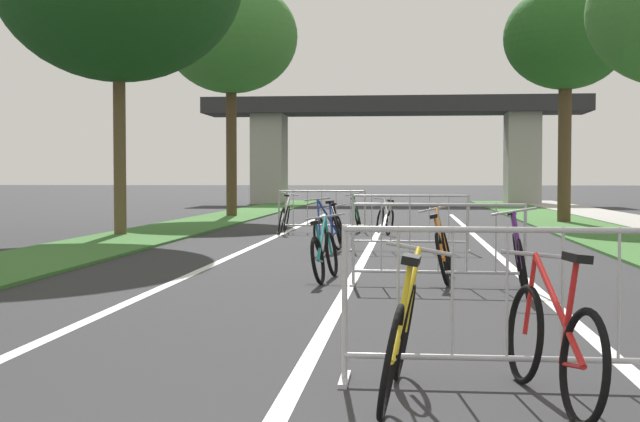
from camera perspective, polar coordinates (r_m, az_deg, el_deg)
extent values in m
cube|color=#386B2D|center=(24.63, -8.62, -0.97)|extent=(2.32, 52.57, 0.05)
cube|color=#386B2D|center=(24.31, 16.67, -1.08)|extent=(2.32, 52.57, 0.05)
cube|color=silver|center=(17.60, 3.30, -2.28)|extent=(0.14, 30.41, 0.01)
cube|color=silver|center=(17.65, 10.81, -2.30)|extent=(0.14, 30.41, 0.01)
cube|color=silver|center=(17.84, -4.14, -2.22)|extent=(0.14, 30.41, 0.01)
cube|color=#2D2D30|center=(45.92, 4.81, 6.78)|extent=(19.61, 3.37, 0.81)
cube|color=#9E9B93|center=(46.35, -3.30, 3.36)|extent=(1.64, 2.40, 4.65)
cube|color=#9E9B93|center=(46.14, 12.94, 3.32)|extent=(1.64, 2.40, 4.65)
cylinder|color=brown|center=(21.10, -12.83, 3.68)|extent=(0.29, 0.29, 3.89)
cylinder|color=#4C3823|center=(30.62, -5.75, 3.82)|extent=(0.36, 0.36, 4.50)
ellipsoid|color=#38702D|center=(30.98, -5.78, 11.17)|extent=(4.58, 4.58, 3.89)
cylinder|color=#4C3823|center=(27.33, 15.53, 3.60)|extent=(0.39, 0.39, 4.17)
ellipsoid|color=#23561E|center=(27.64, 15.61, 10.79)|extent=(3.66, 3.66, 3.11)
cylinder|color=#ADADB2|center=(5.94, 1.60, -6.03)|extent=(0.04, 0.04, 1.05)
cube|color=#ADADB2|center=(6.03, 1.59, -10.83)|extent=(0.06, 0.44, 0.03)
cylinder|color=#ADADB2|center=(5.90, 12.04, -1.20)|extent=(2.14, 0.05, 0.04)
cylinder|color=#ADADB2|center=(6.01, 11.97, -9.31)|extent=(2.14, 0.05, 0.04)
cylinder|color=#ADADB2|center=(5.91, 5.07, -5.20)|extent=(0.02, 0.02, 0.87)
cylinder|color=#ADADB2|center=(5.92, 8.55, -5.21)|extent=(0.02, 0.02, 0.87)
cylinder|color=#ADADB2|center=(5.94, 12.01, -5.20)|extent=(0.02, 0.02, 0.87)
cylinder|color=#ADADB2|center=(5.99, 15.42, -5.17)|extent=(0.02, 0.02, 0.87)
cylinder|color=#ADADB2|center=(6.06, 18.77, -5.13)|extent=(0.02, 0.02, 0.87)
cylinder|color=#ADADB2|center=(11.23, 2.17, -2.15)|extent=(0.04, 0.04, 1.05)
cube|color=#ADADB2|center=(11.28, 2.16, -4.73)|extent=(0.07, 0.44, 0.03)
cylinder|color=#ADADB2|center=(11.24, 13.13, -2.20)|extent=(0.04, 0.04, 1.05)
cube|color=#ADADB2|center=(11.29, 13.10, -4.78)|extent=(0.07, 0.44, 0.03)
cylinder|color=#ADADB2|center=(11.16, 7.66, 0.40)|extent=(2.14, 0.11, 0.04)
cylinder|color=#ADADB2|center=(11.21, 7.64, -3.94)|extent=(2.14, 0.11, 0.04)
cylinder|color=#ADADB2|center=(11.20, 3.99, -1.70)|extent=(0.02, 0.02, 0.87)
cylinder|color=#ADADB2|center=(11.18, 5.82, -1.71)|extent=(0.02, 0.02, 0.87)
cylinder|color=#ADADB2|center=(11.18, 7.65, -1.72)|extent=(0.02, 0.02, 0.87)
cylinder|color=#ADADB2|center=(11.18, 9.48, -1.73)|extent=(0.02, 0.02, 0.87)
cylinder|color=#ADADB2|center=(11.20, 11.31, -1.74)|extent=(0.02, 0.02, 0.87)
cylinder|color=#ADADB2|center=(16.53, 2.12, -0.75)|extent=(0.04, 0.04, 1.05)
cube|color=#ADADB2|center=(16.56, 2.12, -2.52)|extent=(0.08, 0.44, 0.03)
cylinder|color=#ADADB2|center=(16.44, 9.58, -0.80)|extent=(0.04, 0.04, 1.05)
cube|color=#ADADB2|center=(16.48, 9.56, -2.57)|extent=(0.08, 0.44, 0.03)
cylinder|color=#ADADB2|center=(16.43, 5.85, 0.98)|extent=(2.14, 0.13, 0.04)
cylinder|color=#ADADB2|center=(16.47, 5.84, -1.98)|extent=(2.14, 0.13, 0.04)
cylinder|color=#ADADB2|center=(16.49, 3.36, -0.45)|extent=(0.02, 0.02, 0.87)
cylinder|color=#ADADB2|center=(16.47, 4.60, -0.46)|extent=(0.02, 0.02, 0.87)
cylinder|color=#ADADB2|center=(16.45, 5.84, -0.47)|extent=(0.02, 0.02, 0.87)
cylinder|color=#ADADB2|center=(16.44, 7.09, -0.47)|extent=(0.02, 0.02, 0.87)
cylinder|color=#ADADB2|center=(16.44, 8.33, -0.48)|extent=(0.02, 0.02, 0.87)
cylinder|color=#ADADB2|center=(21.98, -2.67, -0.03)|extent=(0.04, 0.04, 1.05)
cube|color=#ADADB2|center=(22.00, -2.67, -1.35)|extent=(0.06, 0.44, 0.03)
cylinder|color=#ADADB2|center=(21.75, 2.92, -0.05)|extent=(0.04, 0.04, 1.05)
cube|color=#ADADB2|center=(21.78, 2.92, -1.39)|extent=(0.06, 0.44, 0.03)
cylinder|color=#ADADB2|center=(21.82, 0.11, 1.29)|extent=(2.14, 0.06, 0.04)
cylinder|color=#ADADB2|center=(21.85, 0.11, -0.94)|extent=(2.14, 0.06, 0.04)
cylinder|color=#ADADB2|center=(21.92, -1.75, 0.21)|extent=(0.02, 0.02, 0.87)
cylinder|color=#ADADB2|center=(21.88, -0.82, 0.20)|extent=(0.02, 0.02, 0.87)
cylinder|color=#ADADB2|center=(21.83, 0.11, 0.20)|extent=(0.02, 0.02, 0.87)
cylinder|color=#ADADB2|center=(21.80, 1.05, 0.20)|extent=(0.02, 0.02, 0.87)
cylinder|color=#ADADB2|center=(21.77, 1.98, 0.19)|extent=(0.02, 0.02, 0.87)
torus|color=black|center=(11.20, 7.91, -3.11)|extent=(0.26, 0.71, 0.68)
torus|color=black|center=(12.16, 8.19, -2.69)|extent=(0.26, 0.71, 0.68)
cylinder|color=orange|center=(11.64, 7.72, -1.40)|extent=(0.08, 0.95, 0.64)
cylinder|color=orange|center=(11.46, 7.73, -1.78)|extent=(0.18, 0.10, 0.59)
cylinder|color=orange|center=(11.35, 7.98, -3.16)|extent=(0.07, 0.32, 0.08)
cylinder|color=orange|center=(12.12, 7.87, -1.26)|extent=(0.18, 0.08, 0.62)
cube|color=black|center=(11.41, 7.40, -0.33)|extent=(0.13, 0.25, 0.07)
cylinder|color=#99999E|center=(12.09, 7.55, 0.18)|extent=(0.50, 0.08, 0.14)
torus|color=black|center=(21.07, -2.50, -0.64)|extent=(0.16, 0.67, 0.67)
torus|color=black|center=(22.11, -2.18, -0.51)|extent=(0.16, 0.67, 0.67)
cylinder|color=silver|center=(21.55, -2.21, 0.25)|extent=(0.12, 1.02, 0.65)
cylinder|color=silver|center=(21.35, -2.28, 0.15)|extent=(0.16, 0.12, 0.66)
cylinder|color=silver|center=(21.24, -2.46, -0.68)|extent=(0.04, 0.34, 0.08)
cylinder|color=silver|center=(22.06, -2.05, 0.30)|extent=(0.15, 0.09, 0.63)
cube|color=black|center=(21.30, -2.15, 1.02)|extent=(0.11, 0.24, 0.07)
cylinder|color=#99999E|center=(22.02, -1.93, 1.10)|extent=(0.44, 0.04, 0.10)
torus|color=black|center=(5.12, 16.69, -9.66)|extent=(0.22, 0.67, 0.66)
torus|color=black|center=(6.08, 13.11, -7.75)|extent=(0.22, 0.67, 0.66)
cylinder|color=red|center=(5.54, 15.10, -5.95)|extent=(0.17, 1.00, 0.57)
cylinder|color=red|center=(5.35, 15.82, -6.25)|extent=(0.12, 0.11, 0.64)
cylinder|color=red|center=(5.28, 16.00, -9.58)|extent=(0.09, 0.33, 0.08)
cylinder|color=red|center=(6.02, 13.43, -5.28)|extent=(0.10, 0.08, 0.54)
cube|color=black|center=(5.29, 16.29, -2.92)|extent=(0.15, 0.25, 0.06)
cylinder|color=#99999E|center=(5.98, 13.76, -2.76)|extent=(0.46, 0.11, 0.07)
torus|color=black|center=(16.64, 1.10, -1.36)|extent=(0.25, 0.69, 0.69)
torus|color=black|center=(15.65, 0.01, -1.59)|extent=(0.25, 0.69, 0.69)
cylinder|color=#1E389E|center=(16.16, 0.49, -0.33)|extent=(0.32, 0.99, 0.68)
cylinder|color=#1E389E|center=(16.35, 0.72, -0.52)|extent=(0.10, 0.13, 0.63)
cylinder|color=#1E389E|center=(16.48, 0.95, -1.49)|extent=(0.09, 0.34, 0.08)
cylinder|color=#1E389E|center=(15.66, -0.08, -0.41)|extent=(0.10, 0.11, 0.65)
cube|color=black|center=(16.39, 0.64, 0.58)|extent=(0.15, 0.26, 0.06)
cylinder|color=#99999E|center=(15.69, -0.17, 0.77)|extent=(0.48, 0.13, 0.08)
torus|color=black|center=(11.26, -0.14, -3.21)|extent=(0.20, 0.64, 0.63)
torus|color=black|center=(12.21, 0.74, -2.79)|extent=(0.20, 0.64, 0.63)
cylinder|color=#197A7F|center=(11.70, 0.10, -1.74)|extent=(0.04, 0.94, 0.55)
cylinder|color=#197A7F|center=(11.52, -0.04, -2.03)|extent=(0.14, 0.11, 0.53)
cylinder|color=#197A7F|center=(11.42, 0.03, -3.26)|extent=(0.06, 0.32, 0.07)
cylinder|color=#197A7F|center=(12.18, 0.54, -1.58)|extent=(0.13, 0.08, 0.53)
cube|color=black|center=(11.48, -0.27, -0.75)|extent=(0.13, 0.25, 0.06)
cylinder|color=#99999E|center=(12.15, 0.33, -0.37)|extent=(0.55, 0.08, 0.11)
torus|color=black|center=(16.36, 1.37, -1.56)|extent=(0.25, 0.63, 0.60)
torus|color=black|center=(17.41, 1.13, -1.33)|extent=(0.25, 0.63, 0.60)
cylinder|color=black|center=(16.84, 1.07, -0.62)|extent=(0.29, 1.01, 0.52)
cylinder|color=black|center=(16.64, 1.10, -0.60)|extent=(0.17, 0.14, 0.61)
cylinder|color=black|center=(16.53, 1.35, -1.60)|extent=(0.07, 0.34, 0.07)
cylinder|color=black|center=(17.37, 0.96, -0.54)|extent=(0.14, 0.11, 0.49)
cube|color=black|center=(16.59, 0.88, 0.43)|extent=(0.14, 0.25, 0.07)
cylinder|color=#99999E|center=(17.33, 0.79, 0.26)|extent=(0.54, 0.11, 0.15)
torus|color=black|center=(5.04, 4.60, -9.72)|extent=(0.20, 0.68, 0.67)
torus|color=black|center=(6.02, 5.49, -7.77)|extent=(0.20, 0.68, 0.67)
cylinder|color=gold|center=(5.45, 5.58, -5.80)|extent=(0.21, 0.97, 0.60)
cylinder|color=gold|center=(5.27, 5.37, -6.39)|extent=(0.15, 0.13, 0.61)
cylinder|color=gold|center=(5.20, 4.72, -9.62)|extent=(0.04, 0.32, 0.08)
cylinder|color=gold|center=(5.95, 5.95, -5.13)|extent=(0.14, 0.10, 0.57)
cube|color=black|center=(5.19, 5.92, -3.15)|extent=(0.12, 0.25, 0.07)
cylinder|color=#99999E|center=(5.89, 6.41, -2.45)|extent=(0.44, 0.06, 0.10)
torus|color=black|center=(20.80, 4.53, -0.75)|extent=(0.29, 0.64, 0.62)
torus|color=black|center=(21.81, 3.92, -0.61)|extent=(0.29, 0.64, 0.62)
cylinder|color=#B7B7BC|center=(21.28, 4.34, 0.02)|extent=(0.20, 1.00, 0.56)
cylinder|color=#B7B7BC|center=(21.09, 4.44, -0.08)|extent=(0.15, 0.10, 0.56)
cylinder|color=#B7B7BC|center=(20.97, 4.41, -0.79)|extent=(0.12, 0.33, 0.07)
cylinder|color=#B7B7BC|center=(21.78, 4.04, 0.07)|extent=(0.13, 0.07, 0.53)
cube|color=black|center=(21.05, 4.58, 0.66)|extent=(0.16, 0.26, 0.07)
cylinder|color=#99999E|center=(21.76, 4.16, 0.75)|extent=(0.53, 0.16, 0.11)
torus|color=black|center=(11.19, 12.70, -3.14)|extent=(0.20, 0.70, 0.69)
torus|color=black|center=(10.21, 13.00, -3.65)|extent=(0.20, 0.70, 0.69)
cylinder|color=#662884|center=(10.69, 12.57, -1.66)|extent=(0.21, 0.96, 0.68)
cylinder|color=#662884|center=(10.88, 12.56, -1.83)|extent=(0.15, 0.13, 0.66)
cylinder|color=#662884|center=(11.03, 12.76, -3.35)|extent=(0.04, 0.32, 0.08)
cylinder|color=#662884|center=(10.20, 12.71, -1.84)|extent=(0.14, 0.10, 0.65)
cube|color=black|center=(10.90, 12.28, -0.11)|extent=(0.12, 0.25, 0.07)
cylinder|color=#99999E|center=(10.21, 12.43, -0.03)|extent=(0.51, 0.06, 0.11)
torus|color=black|center=(21.78, 2.39, -0.54)|extent=(0.19, 0.68, 0.67)
torus|color=black|center=(22.78, 2.50, -0.42)|extent=(0.19, 0.68, 0.67)
cylinder|color=#1E7238|center=(22.24, 2.28, 0.30)|extent=(0.19, 0.98, 0.64)
cylinder|color=#1E7238|center=(22.06, 2.29, 0.10)|extent=(0.17, 0.12, 0.58)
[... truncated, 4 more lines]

